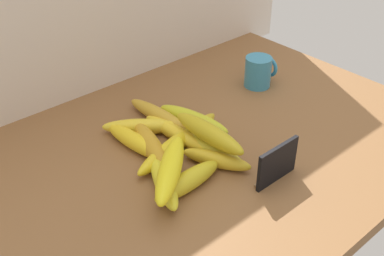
% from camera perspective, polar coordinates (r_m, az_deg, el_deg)
% --- Properties ---
extents(counter_top, '(1.10, 0.76, 0.03)m').
position_cam_1_polar(counter_top, '(1.08, 1.93, -2.76)').
color(counter_top, brown).
rests_on(counter_top, ground).
extents(chalkboard_sign, '(0.11, 0.02, 0.08)m').
position_cam_1_polar(chalkboard_sign, '(0.97, 10.05, -4.29)').
color(chalkboard_sign, black).
rests_on(chalkboard_sign, counter_top).
extents(coffee_mug, '(0.09, 0.07, 0.08)m').
position_cam_1_polar(coffee_mug, '(1.30, 7.93, 6.66)').
color(coffee_mug, teal).
rests_on(coffee_mug, counter_top).
extents(banana_0, '(0.05, 0.20, 0.04)m').
position_cam_1_polar(banana_0, '(1.14, -3.90, 1.48)').
color(banana_0, gold).
rests_on(banana_0, counter_top).
extents(banana_1, '(0.16, 0.14, 0.04)m').
position_cam_1_polar(banana_1, '(1.11, -6.02, 0.17)').
color(banana_1, yellow).
rests_on(banana_1, counter_top).
extents(banana_2, '(0.17, 0.05, 0.04)m').
position_cam_1_polar(banana_2, '(0.94, -0.52, -6.31)').
color(banana_2, gold).
rests_on(banana_2, counter_top).
extents(banana_3, '(0.08, 0.20, 0.04)m').
position_cam_1_polar(banana_3, '(1.12, 0.14, 1.02)').
color(banana_3, gold).
rests_on(banana_3, counter_top).
extents(banana_4, '(0.05, 0.21, 0.03)m').
position_cam_1_polar(banana_4, '(1.08, -1.70, -0.75)').
color(banana_4, yellow).
rests_on(banana_4, counter_top).
extents(banana_5, '(0.17, 0.08, 0.03)m').
position_cam_1_polar(banana_5, '(1.09, 0.16, -0.42)').
color(banana_5, gold).
rests_on(banana_5, counter_top).
extents(banana_6, '(0.10, 0.15, 0.03)m').
position_cam_1_polar(banana_6, '(1.00, 2.93, -3.75)').
color(banana_6, gold).
rests_on(banana_6, counter_top).
extents(banana_7, '(0.06, 0.18, 0.04)m').
position_cam_1_polar(banana_7, '(1.06, -6.76, -1.61)').
color(banana_7, yellow).
rests_on(banana_7, counter_top).
extents(banana_8, '(0.10, 0.16, 0.04)m').
position_cam_1_polar(banana_8, '(0.94, -3.35, -6.50)').
color(banana_8, yellow).
rests_on(banana_8, counter_top).
extents(banana_9, '(0.21, 0.09, 0.04)m').
position_cam_1_polar(banana_9, '(1.03, -2.77, -2.58)').
color(banana_9, yellow).
rests_on(banana_9, counter_top).
extents(banana_10, '(0.06, 0.18, 0.03)m').
position_cam_1_polar(banana_10, '(1.03, 2.26, -2.55)').
color(banana_10, yellow).
rests_on(banana_10, counter_top).
extents(banana_11, '(0.09, 0.19, 0.04)m').
position_cam_1_polar(banana_11, '(1.04, -4.89, -2.07)').
color(banana_11, '#C08E21').
rests_on(banana_11, counter_top).
extents(banana_12, '(0.18, 0.17, 0.04)m').
position_cam_1_polar(banana_12, '(0.91, -2.61, -4.87)').
color(banana_12, yellow).
rests_on(banana_12, banana_8).
extents(banana_13, '(0.04, 0.20, 0.04)m').
position_cam_1_polar(banana_13, '(1.01, 2.02, -0.61)').
color(banana_13, gold).
rests_on(banana_13, banana_10).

